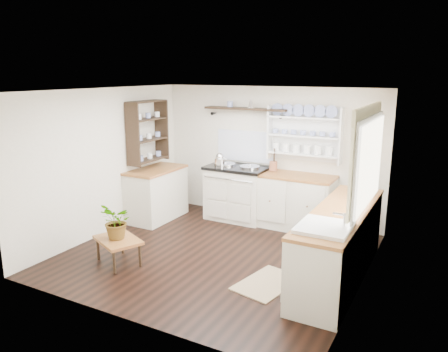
% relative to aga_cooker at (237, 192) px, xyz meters
% --- Properties ---
extents(floor, '(4.00, 3.80, 0.01)m').
position_rel_aga_cooker_xyz_m(floor, '(0.45, -1.57, -0.48)').
color(floor, black).
rests_on(floor, ground).
extents(wall_back, '(4.00, 0.02, 2.30)m').
position_rel_aga_cooker_xyz_m(wall_back, '(0.45, 0.33, 0.67)').
color(wall_back, beige).
rests_on(wall_back, ground).
extents(wall_right, '(0.02, 3.80, 2.30)m').
position_rel_aga_cooker_xyz_m(wall_right, '(2.45, -1.57, 0.67)').
color(wall_right, beige).
rests_on(wall_right, ground).
extents(wall_left, '(0.02, 3.80, 2.30)m').
position_rel_aga_cooker_xyz_m(wall_left, '(-1.55, -1.57, 0.67)').
color(wall_left, beige).
rests_on(wall_left, ground).
extents(ceiling, '(4.00, 3.80, 0.01)m').
position_rel_aga_cooker_xyz_m(ceiling, '(0.45, -1.57, 1.82)').
color(ceiling, white).
rests_on(ceiling, wall_back).
extents(window, '(0.08, 1.55, 1.22)m').
position_rel_aga_cooker_xyz_m(window, '(2.40, -1.42, 1.08)').
color(window, white).
rests_on(window, wall_right).
extents(aga_cooker, '(1.06, 0.73, 0.97)m').
position_rel_aga_cooker_xyz_m(aga_cooker, '(0.00, 0.00, 0.00)').
color(aga_cooker, beige).
rests_on(aga_cooker, floor).
extents(back_cabinets, '(1.27, 0.63, 0.90)m').
position_rel_aga_cooker_xyz_m(back_cabinets, '(1.05, 0.03, -0.02)').
color(back_cabinets, beige).
rests_on(back_cabinets, floor).
extents(right_cabinets, '(0.62, 2.43, 0.90)m').
position_rel_aga_cooker_xyz_m(right_cabinets, '(2.15, -1.47, -0.02)').
color(right_cabinets, beige).
rests_on(right_cabinets, floor).
extents(belfast_sink, '(0.55, 0.60, 0.45)m').
position_rel_aga_cooker_xyz_m(belfast_sink, '(2.15, -2.22, 0.32)').
color(belfast_sink, white).
rests_on(belfast_sink, right_cabinets).
extents(left_cabinets, '(0.62, 1.13, 0.90)m').
position_rel_aga_cooker_xyz_m(left_cabinets, '(-1.25, -0.67, -0.02)').
color(left_cabinets, beige).
rests_on(left_cabinets, floor).
extents(plate_rack, '(1.20, 0.22, 0.90)m').
position_rel_aga_cooker_xyz_m(plate_rack, '(1.10, 0.29, 1.08)').
color(plate_rack, white).
rests_on(plate_rack, wall_back).
extents(high_shelf, '(1.50, 0.29, 0.16)m').
position_rel_aga_cooker_xyz_m(high_shelf, '(0.05, 0.21, 1.43)').
color(high_shelf, black).
rests_on(high_shelf, wall_back).
extents(left_shelving, '(0.28, 0.80, 1.05)m').
position_rel_aga_cooker_xyz_m(left_shelving, '(-1.39, -0.67, 1.07)').
color(left_shelving, black).
rests_on(left_shelving, wall_left).
extents(kettle, '(0.19, 0.19, 0.24)m').
position_rel_aga_cooker_xyz_m(kettle, '(-0.28, -0.12, 0.57)').
color(kettle, silver).
rests_on(kettle, aga_cooker).
extents(utensil_crock, '(0.13, 0.13, 0.16)m').
position_rel_aga_cooker_xyz_m(utensil_crock, '(0.62, 0.11, 0.51)').
color(utensil_crock, brown).
rests_on(utensil_crock, back_cabinets).
extents(center_table, '(0.78, 0.69, 0.35)m').
position_rel_aga_cooker_xyz_m(center_table, '(-0.58, -2.43, -0.17)').
color(center_table, brown).
rests_on(center_table, floor).
extents(potted_plant, '(0.58, 0.56, 0.49)m').
position_rel_aga_cooker_xyz_m(potted_plant, '(-0.58, -2.43, 0.12)').
color(potted_plant, '#3F7233').
rests_on(potted_plant, center_table).
extents(floor_rug, '(0.72, 0.95, 0.02)m').
position_rel_aga_cooker_xyz_m(floor_rug, '(1.43, -2.04, -0.47)').
color(floor_rug, olive).
rests_on(floor_rug, floor).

